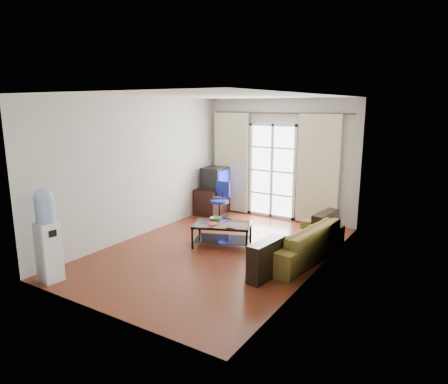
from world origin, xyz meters
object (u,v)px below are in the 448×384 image
(task_chair, at_px, (220,208))
(crt_tv, at_px, (214,177))
(sofa, at_px, (299,241))
(coffee_table, at_px, (222,232))
(water_cooler, at_px, (47,233))
(tv_stand, at_px, (213,201))

(task_chair, bearing_deg, crt_tv, 127.12)
(task_chair, bearing_deg, sofa, -37.23)
(coffee_table, relative_size, crt_tv, 2.16)
(sofa, relative_size, task_chair, 2.48)
(task_chair, relative_size, water_cooler, 0.61)
(crt_tv, bearing_deg, coffee_table, -53.63)
(crt_tv, height_order, task_chair, crt_tv)
(sofa, bearing_deg, water_cooler, -38.15)
(coffee_table, distance_m, water_cooler, 2.98)
(tv_stand, distance_m, water_cooler, 4.46)
(tv_stand, bearing_deg, crt_tv, 89.98)
(sofa, relative_size, coffee_table, 1.77)
(sofa, bearing_deg, tv_stand, -113.32)
(tv_stand, bearing_deg, task_chair, -39.33)
(sofa, relative_size, crt_tv, 3.81)
(tv_stand, relative_size, crt_tv, 1.52)
(crt_tv, distance_m, task_chair, 0.86)
(tv_stand, relative_size, water_cooler, 0.60)
(sofa, height_order, tv_stand, tv_stand)
(coffee_table, bearing_deg, sofa, 7.63)
(coffee_table, xyz_separation_m, task_chair, (-0.99, 1.48, -0.02))
(crt_tv, relative_size, task_chair, 0.65)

